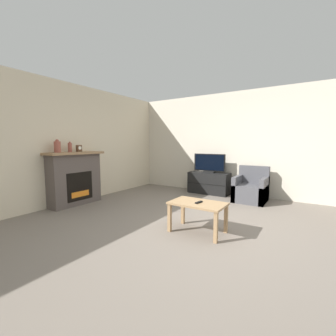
{
  "coord_description": "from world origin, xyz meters",
  "views": [
    {
      "loc": [
        1.33,
        -3.09,
        1.36
      ],
      "look_at": [
        -1.2,
        0.82,
        0.85
      ],
      "focal_mm": 24.0,
      "sensor_mm": 36.0,
      "label": 1
    }
  ],
  "objects": [
    {
      "name": "ground_plane",
      "position": [
        0.0,
        0.0,
        0.0
      ],
      "size": [
        24.0,
        24.0,
        0.0
      ],
      "primitive_type": "plane",
      "color": "slate"
    },
    {
      "name": "fireplace",
      "position": [
        -3.09,
        -0.08,
        0.6
      ],
      "size": [
        0.47,
        1.25,
        1.18
      ],
      "color": "#564C47",
      "rests_on": "ground"
    },
    {
      "name": "mantel_vase_centre_left",
      "position": [
        -3.07,
        -0.18,
        1.28
      ],
      "size": [
        0.08,
        0.08,
        0.22
      ],
      "color": "#994C3D",
      "rests_on": "fireplace"
    },
    {
      "name": "mantel_vase_left",
      "position": [
        -3.07,
        -0.46,
        1.3
      ],
      "size": [
        0.13,
        0.13,
        0.27
      ],
      "color": "#994C3D",
      "rests_on": "fireplace"
    },
    {
      "name": "mantel_clock",
      "position": [
        -3.07,
        0.04,
        1.25
      ],
      "size": [
        0.08,
        0.11,
        0.15
      ],
      "color": "brown",
      "rests_on": "fireplace"
    },
    {
      "name": "remote",
      "position": [
        -0.08,
        -0.06,
        0.48
      ],
      "size": [
        0.07,
        0.15,
        0.02
      ],
      "rotation": [
        0.0,
        0.0,
        -0.17
      ],
      "color": "black",
      "rests_on": "coffee_table"
    },
    {
      "name": "coffee_table",
      "position": [
        -0.1,
        -0.04,
        0.39
      ],
      "size": [
        0.83,
        0.5,
        0.47
      ],
      "color": "#A37F56",
      "rests_on": "ground"
    },
    {
      "name": "wall_left",
      "position": [
        -3.3,
        0.0,
        1.35
      ],
      "size": [
        0.06,
        12.0,
        2.7
      ],
      "color": "beige",
      "rests_on": "ground"
    },
    {
      "name": "tv_stand",
      "position": [
        -1.02,
        2.59,
        0.29
      ],
      "size": [
        1.09,
        0.46,
        0.58
      ],
      "color": "black",
      "rests_on": "ground"
    },
    {
      "name": "armchair",
      "position": [
        0.14,
        2.35,
        0.27
      ],
      "size": [
        0.7,
        0.76,
        0.82
      ],
      "color": "#4C4C51",
      "rests_on": "ground"
    },
    {
      "name": "tv",
      "position": [
        -1.02,
        2.58,
        0.81
      ],
      "size": [
        0.88,
        0.18,
        0.51
      ],
      "color": "black",
      "rests_on": "tv_stand"
    },
    {
      "name": "wall_back",
      "position": [
        0.0,
        2.88,
        1.35
      ],
      "size": [
        12.0,
        0.06,
        2.7
      ],
      "color": "beige",
      "rests_on": "ground"
    }
  ]
}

